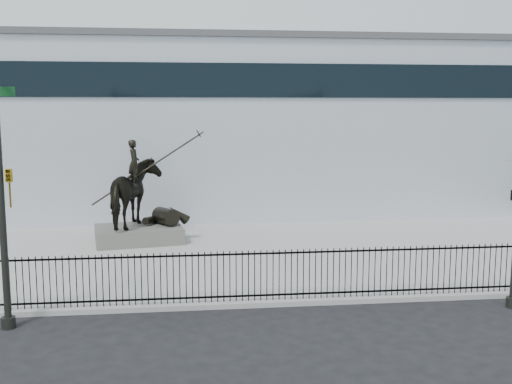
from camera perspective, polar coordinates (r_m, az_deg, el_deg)
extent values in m
plane|color=black|center=(16.68, 1.70, -12.07)|extent=(120.00, 120.00, 0.00)
cube|color=#9B9B98|center=(23.30, -0.82, -6.00)|extent=(30.00, 12.00, 0.15)
cube|color=white|center=(35.58, -2.99, 6.06)|extent=(44.00, 14.00, 9.00)
cube|color=black|center=(17.75, 1.11, -9.78)|extent=(22.00, 0.05, 0.05)
cube|color=black|center=(17.41, 1.12, -5.86)|extent=(22.00, 0.05, 0.05)
cube|color=black|center=(17.57, 1.11, -7.92)|extent=(22.00, 0.03, 1.50)
cube|color=#585751|center=(25.58, -11.11, -3.96)|extent=(3.87, 2.98, 0.66)
imported|color=black|center=(25.28, -11.22, -0.13)|extent=(2.82, 3.14, 2.79)
imported|color=black|center=(25.13, -11.55, 2.74)|extent=(0.56, 0.76, 1.89)
cylinder|color=black|center=(25.20, -10.41, 2.13)|extent=(4.44, 0.84, 2.84)
cylinder|color=black|center=(17.30, -22.51, -11.42)|extent=(0.36, 0.36, 0.30)
cylinder|color=black|center=(16.53, -23.13, -0.37)|extent=(0.18, 0.18, 7.00)
imported|color=#B18213|center=(16.44, -22.43, 0.33)|extent=(0.16, 0.20, 1.00)
cylinder|color=black|center=(19.08, 23.21, -9.65)|extent=(0.36, 0.36, 0.30)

